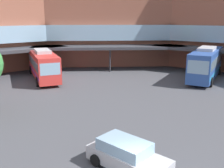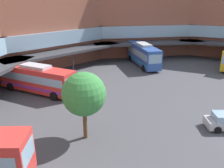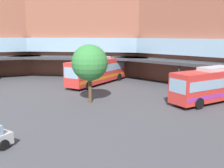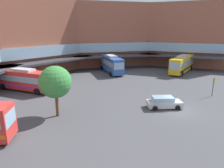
{
  "view_description": "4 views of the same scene",
  "coord_description": "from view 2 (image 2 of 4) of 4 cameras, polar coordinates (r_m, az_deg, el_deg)",
  "views": [
    {
      "loc": [
        -4.9,
        -9.54,
        7.69
      ],
      "look_at": [
        2.25,
        9.58,
        2.49
      ],
      "focal_mm": 42.96,
      "sensor_mm": 36.0,
      "label": 1
    },
    {
      "loc": [
        -22.38,
        2.29,
        11.62
      ],
      "look_at": [
        -0.54,
        13.86,
        2.63
      ],
      "focal_mm": 38.09,
      "sensor_mm": 36.0,
      "label": 2
    },
    {
      "loc": [
        16.58,
        1.86,
        6.99
      ],
      "look_at": [
        -2.27,
        12.51,
        2.84
      ],
      "focal_mm": 41.78,
      "sensor_mm": 36.0,
      "label": 3
    },
    {
      "loc": [
        -25.16,
        -2.07,
        10.07
      ],
      "look_at": [
        0.63,
        9.37,
        2.26
      ],
      "focal_mm": 32.56,
      "sensor_mm": 36.0,
      "label": 4
    }
  ],
  "objects": [
    {
      "name": "bus_4",
      "position": [
        31.94,
        -17.55,
        1.25
      ],
      "size": [
        2.95,
        10.73,
        3.69
      ],
      "rotation": [
        0.0,
        0.0,
        4.74
      ],
      "color": "red",
      "rests_on": "ground"
    },
    {
      "name": "bus_3",
      "position": [
        43.51,
        7.5,
        7.08
      ],
      "size": [
        9.62,
        8.97,
        4.01
      ],
      "rotation": [
        0.0,
        0.0,
        3.87
      ],
      "color": "#2D519E",
      "rests_on": "ground"
    },
    {
      "name": "plaza_tree",
      "position": [
        19.75,
        -6.77,
        -2.45
      ],
      "size": [
        3.71,
        3.71,
        6.0
      ],
      "color": "brown",
      "rests_on": "ground"
    },
    {
      "name": "station_building",
      "position": [
        27.7,
        -7.52,
        11.91
      ],
      "size": [
        74.02,
        47.29,
        16.43
      ],
      "color": "#93543F",
      "rests_on": "ground"
    }
  ]
}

